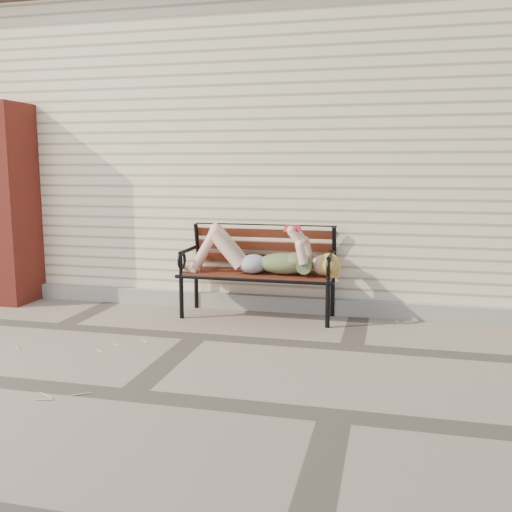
# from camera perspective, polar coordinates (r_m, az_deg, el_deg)

# --- Properties ---
(ground) EXTENTS (80.00, 80.00, 0.00)m
(ground) POSITION_cam_1_polar(r_m,az_deg,el_deg) (4.73, -5.90, -8.01)
(ground) COLOR gray
(ground) RESTS_ON ground
(house_wall) EXTENTS (8.00, 4.00, 3.00)m
(house_wall) POSITION_cam_1_polar(r_m,az_deg,el_deg) (7.43, 1.72, 9.85)
(house_wall) COLOR beige
(house_wall) RESTS_ON ground
(house_roof) EXTENTS (8.30, 4.30, 0.30)m
(house_roof) POSITION_cam_1_polar(r_m,az_deg,el_deg) (7.64, 1.79, 22.33)
(house_roof) COLOR #4D3B37
(house_roof) RESTS_ON house_wall
(foundation_strip) EXTENTS (8.00, 0.10, 0.15)m
(foundation_strip) POSITION_cam_1_polar(r_m,az_deg,el_deg) (5.60, -2.61, -4.51)
(foundation_strip) COLOR gray
(foundation_strip) RESTS_ON ground
(brick_pillar) EXTENTS (0.50, 0.50, 2.00)m
(brick_pillar) POSITION_cam_1_polar(r_m,az_deg,el_deg) (6.32, -23.82, 4.75)
(brick_pillar) COLOR maroon
(brick_pillar) RESTS_ON ground
(garden_bench) EXTENTS (1.52, 0.60, 0.98)m
(garden_bench) POSITION_cam_1_polar(r_m,az_deg,el_deg) (5.28, 0.40, -0.07)
(garden_bench) COLOR black
(garden_bench) RESTS_ON ground
(reading_woman) EXTENTS (1.43, 0.32, 0.45)m
(reading_woman) POSITION_cam_1_polar(r_m,az_deg,el_deg) (5.15, 0.23, 0.08)
(reading_woman) COLOR #0A344C
(reading_woman) RESTS_ON ground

